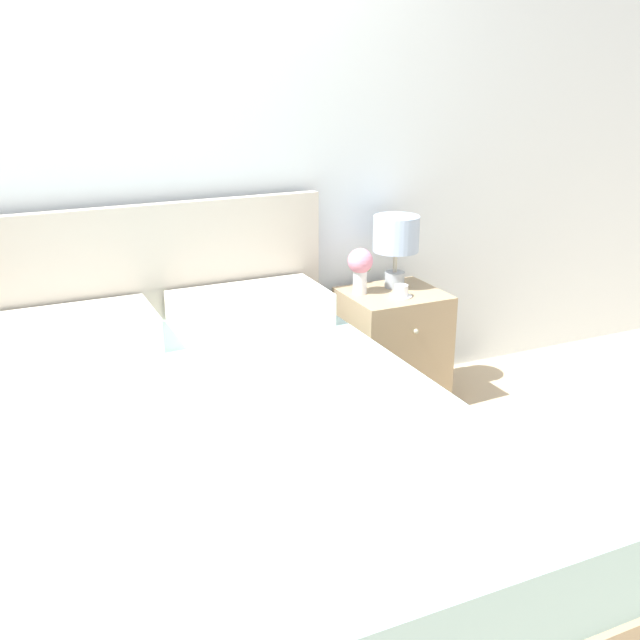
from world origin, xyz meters
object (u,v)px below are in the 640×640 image
object	(u,v)px
bed	(223,473)
flower_vase	(361,266)
teacup	(401,292)
table_lamp	(396,237)
nightstand	(392,349)

from	to	relation	value
bed	flower_vase	distance (m)	1.32
flower_vase	teacup	xyz separation A→B (m)	(0.14, -0.13, -0.11)
teacup	table_lamp	bearing A→B (deg)	71.04
teacup	bed	bearing A→B (deg)	-147.92
table_lamp	teacup	distance (m)	0.27
bed	flower_vase	size ratio (longest dim) A/B	9.78
teacup	flower_vase	bearing A→B (deg)	138.27
nightstand	teacup	bearing A→B (deg)	-93.27
bed	nightstand	size ratio (longest dim) A/B	3.68
nightstand	table_lamp	distance (m)	0.54
table_lamp	flower_vase	bearing A→B (deg)	-174.84
nightstand	table_lamp	xyz separation A→B (m)	(0.05, 0.07, 0.53)
table_lamp	teacup	xyz separation A→B (m)	(-0.05, -0.15, -0.22)
bed	nightstand	distance (m)	1.33
flower_vase	teacup	distance (m)	0.22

